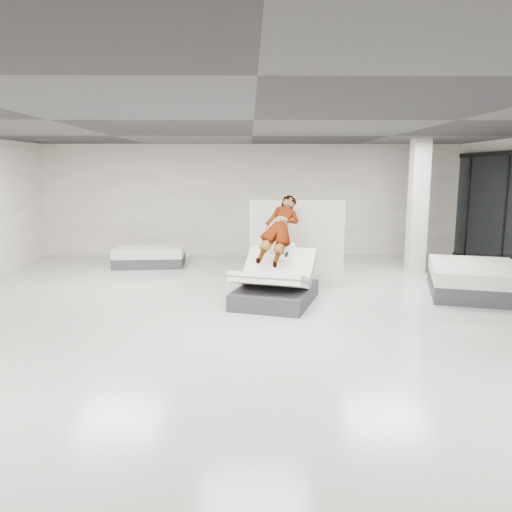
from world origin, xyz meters
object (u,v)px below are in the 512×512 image
Objects in this scene: person at (280,241)px; divider_panel at (296,244)px; remote at (286,255)px; flat_bed_left_far at (150,256)px; flat_bed_right_far at (474,279)px; column at (418,207)px; hero_bed at (275,285)px.

person reaches higher than divider_panel.
remote is 0.08× the size of flat_bed_left_far.
column reaches higher than flat_bed_right_far.
remote is (0.20, -0.10, 0.60)m from hero_bed.
divider_panel is at bearing 87.30° from person.
flat_bed_left_far is at bearing 172.23° from column.
divider_panel reaches higher than remote.
person is at bearing 122.15° from remote.
hero_bed reaches higher than flat_bed_left_far.
hero_bed is 14.90× the size of remote.
column is (3.58, 2.88, 1.26)m from hero_bed.
flat_bed_left_far is at bearing 148.29° from remote.
divider_panel is at bearing -33.42° from flat_bed_left_far.
person is at bearing -175.32° from flat_bed_right_far.
flat_bed_right_far is 1.41× the size of flat_bed_left_far.
person is at bearing -143.52° from column.
column is at bearing -7.77° from flat_bed_left_far.
hero_bed is 1.14× the size of flat_bed_left_far.
remote reaches higher than flat_bed_right_far.
flat_bed_left_far is 6.88m from column.
divider_panel reaches higher than hero_bed.
flat_bed_left_far is at bearing 156.08° from flat_bed_right_far.
flat_bed_left_far is (-3.61, 2.38, -0.68)m from divider_panel.
divider_panel is (0.42, 1.11, -0.22)m from person.
column is at bearing 54.53° from person.
divider_panel is 3.67m from flat_bed_right_far.
hero_bed is 1.24× the size of person.
flat_bed_left_far is at bearing 159.21° from divider_panel.
person is 0.65× the size of flat_bed_right_far.
column reaches higher than person.
flat_bed_left_far is (-3.19, 3.49, -0.90)m from person.
flat_bed_right_far is at bearing 8.72° from hero_bed.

